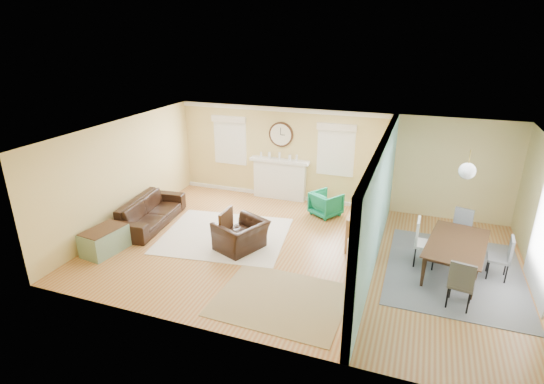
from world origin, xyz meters
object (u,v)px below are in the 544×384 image
object	(u,v)px
eames_chair	(241,235)
green_chair	(326,204)
credenza	(362,225)
sofa	(150,212)
dining_table	(457,258)

from	to	relation	value
eames_chair	green_chair	xyz separation A→B (m)	(1.33, 2.45, -0.01)
credenza	green_chair	bearing A→B (deg)	133.34
eames_chair	credenza	bearing A→B (deg)	141.01
sofa	green_chair	world-z (taller)	sofa
eames_chair	credenza	world-z (taller)	credenza
sofa	dining_table	xyz separation A→B (m)	(7.06, 0.13, -0.00)
sofa	credenza	bearing A→B (deg)	-86.92
sofa	credenza	xyz separation A→B (m)	(5.08, 0.86, 0.07)
sofa	green_chair	xyz separation A→B (m)	(3.98, 2.02, -0.01)
eames_chair	sofa	bearing A→B (deg)	-76.10
green_chair	credenza	xyz separation A→B (m)	(1.10, -1.16, 0.08)
green_chair	dining_table	bearing A→B (deg)	-179.34
eames_chair	green_chair	distance (m)	2.79
eames_chair	green_chair	bearing A→B (deg)	174.50
credenza	dining_table	bearing A→B (deg)	-20.27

